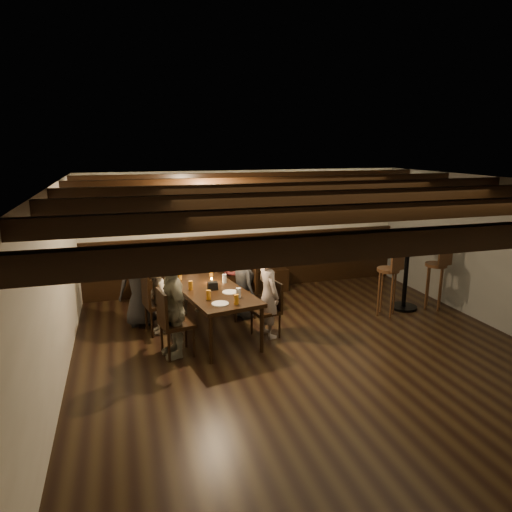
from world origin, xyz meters
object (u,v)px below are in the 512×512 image
object	(u,v)px
chair_left_far	(176,335)
bar_stool_right	(434,285)
chair_right_near	(242,300)
person_right_far	(269,295)
person_bench_left	(139,285)
person_left_far	(173,308)
chair_left_near	(159,314)
dining_table	(212,293)
person_bench_centre	(190,280)
person_bench_right	(240,274)
bar_stool_left	(387,291)
person_right_near	(243,283)
chair_right_far	(267,320)
person_left_near	(156,295)
high_top_table	(406,267)

from	to	relation	value
chair_left_far	bar_stool_right	distance (m)	4.71
chair_right_near	chair_left_far	bearing A→B (deg)	121.99
chair_right_near	person_right_far	bearing A→B (deg)	-178.12
person_bench_left	person_left_far	distance (m)	1.36
chair_left_near	chair_left_far	xyz separation A→B (m)	(0.16, -0.89, -0.00)
dining_table	person_right_far	distance (m)	0.87
chair_left_far	person_bench_centre	xyz separation A→B (m)	(0.44, 1.60, 0.30)
person_bench_right	bar_stool_left	world-z (taller)	person_bench_right
person_right_near	person_right_far	xyz separation A→B (m)	(0.16, -0.89, 0.07)
person_left_far	bar_stool_left	size ratio (longest dim) A/B	1.17
person_bench_right	person_right_near	bearing A→B (deg)	71.57
person_right_far	bar_stool_right	xyz separation A→B (m)	(3.23, 0.29, -0.22)
person_left_far	person_right_far	world-z (taller)	person_left_far
chair_right_far	person_bench_right	xyz separation A→B (m)	(-0.06, 1.36, 0.36)
person_left_far	bar_stool_right	bearing A→B (deg)	86.48
chair_right_far	person_bench_centre	world-z (taller)	person_bench_centre
person_bench_right	person_right_far	xyz separation A→B (m)	(0.09, -1.36, 0.04)
dining_table	person_bench_left	size ratio (longest dim) A/B	1.57
dining_table	bar_stool_right	size ratio (longest dim) A/B	1.76
person_right_near	person_left_near	bearing A→B (deg)	90.00
person_left_far	bar_stool_left	world-z (taller)	person_left_far
person_bench_centre	person_left_far	bearing A→B (deg)	63.43
chair_left_near	person_bench_right	distance (m)	1.71
person_right_far	person_right_near	bearing A→B (deg)	0.00
chair_left_near	person_right_far	size ratio (longest dim) A/B	0.74
high_top_table	bar_stool_left	distance (m)	0.63
person_bench_centre	person_right_near	distance (m)	0.96
dining_table	chair_left_near	world-z (taller)	chair_left_near
person_left_far	chair_right_far	bearing A→B (deg)	90.00
chair_left_far	bar_stool_left	world-z (taller)	bar_stool_left
chair_left_far	chair_left_near	bearing A→B (deg)	-179.98
chair_left_near	person_left_far	bearing A→B (deg)	-1.87
person_left_far	chair_right_near	bearing A→B (deg)	121.47
person_bench_right	person_bench_centre	bearing A→B (deg)	-9.46
person_left_far	dining_table	bearing A→B (deg)	120.96
bar_stool_left	bar_stool_right	size ratio (longest dim) A/B	1.00
person_bench_left	person_right_far	xyz separation A→B (m)	(1.87, -1.03, -0.00)
chair_right_far	bar_stool_left	xyz separation A→B (m)	(2.26, 0.25, 0.18)
chair_right_near	person_bench_right	bearing A→B (deg)	-21.76
person_bench_right	bar_stool_left	xyz separation A→B (m)	(2.32, -1.11, -0.18)
chair_right_far	bar_stool_right	size ratio (longest dim) A/B	0.72
chair_right_near	chair_right_far	distance (m)	0.90
chair_left_near	high_top_table	xyz separation A→B (m)	(4.33, -0.17, 0.47)
chair_left_far	person_left_far	xyz separation A→B (m)	(-0.03, -0.01, 0.40)
dining_table	person_bench_centre	size ratio (longest dim) A/B	1.75
person_right_near	bar_stool_right	size ratio (longest dim) A/B	1.01
dining_table	person_bench_centre	xyz separation A→B (m)	(-0.19, 1.03, -0.08)
chair_left_near	person_left_far	distance (m)	0.98
chair_left_far	person_right_far	world-z (taller)	person_right_far
dining_table	person_bench_right	bearing A→B (deg)	45.00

